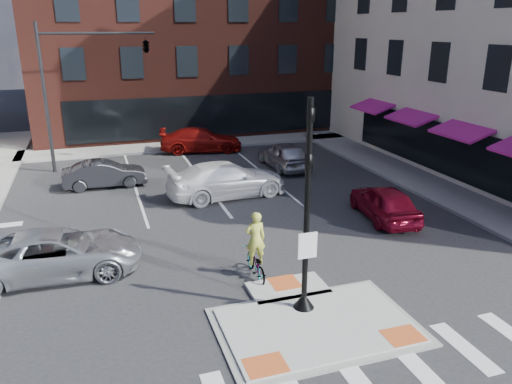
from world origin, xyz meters
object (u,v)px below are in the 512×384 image
object	(u,v)px
red_sedan	(384,202)
bg_car_dark	(105,174)
cyclist	(256,255)
bg_car_silver	(284,155)
bg_car_red	(201,140)
white_pickup	(227,180)
silver_suv	(57,253)

from	to	relation	value
red_sedan	bg_car_dark	size ratio (longest dim) A/B	1.05
red_sedan	cyclist	bearing A→B (deg)	32.59
bg_car_silver	bg_car_red	distance (m)	6.48
bg_car_dark	bg_car_silver	size ratio (longest dim) A/B	0.91
white_pickup	bg_car_silver	xyz separation A→B (m)	(4.44, 3.86, -0.07)
bg_car_dark	cyclist	bearing A→B (deg)	-159.85
bg_car_silver	cyclist	bearing A→B (deg)	62.50
red_sedan	bg_car_red	size ratio (longest dim) A/B	0.82
silver_suv	white_pickup	xyz separation A→B (m)	(7.31, 5.88, 0.08)
silver_suv	white_pickup	bearing A→B (deg)	-48.94
silver_suv	red_sedan	distance (m)	12.90
red_sedan	bg_car_dark	distance (m)	13.78
bg_car_silver	bg_car_red	size ratio (longest dim) A/B	0.86
bg_car_red	cyclist	world-z (taller)	cyclist
bg_car_silver	cyclist	world-z (taller)	cyclist
bg_car_silver	bg_car_red	world-z (taller)	bg_car_silver
white_pickup	bg_car_red	xyz separation A→B (m)	(0.77, 9.20, -0.07)
bg_car_dark	bg_car_silver	world-z (taller)	bg_car_silver
bg_car_dark	cyclist	world-z (taller)	cyclist
silver_suv	cyclist	bearing A→B (deg)	-107.65
bg_car_red	bg_car_silver	bearing A→B (deg)	-135.60
red_sedan	cyclist	world-z (taller)	cyclist
red_sedan	silver_suv	bearing A→B (deg)	11.76
cyclist	bg_car_red	bearing A→B (deg)	-95.70
silver_suv	cyclist	size ratio (longest dim) A/B	2.41
silver_suv	bg_car_dark	bearing A→B (deg)	-8.94
silver_suv	bg_car_silver	distance (m)	15.25
silver_suv	white_pickup	size ratio (longest dim) A/B	0.94
bg_car_dark	bg_car_red	xyz separation A→B (m)	(6.24, 5.80, 0.09)
bg_car_dark	silver_suv	bearing A→B (deg)	168.66
red_sedan	bg_car_red	world-z (taller)	bg_car_red
bg_car_red	bg_car_dark	bearing A→B (deg)	142.83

